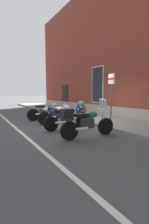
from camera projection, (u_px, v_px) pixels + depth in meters
ground_plane at (85, 124)px, 8.34m from camera, size 140.00×140.00×0.00m
sidewalk at (106, 120)px, 9.04m from camera, size 30.49×2.77×0.15m
lane_stripe at (20, 131)px, 6.70m from camera, size 30.49×0.12×0.01m
motorcycle_grey_naked at (45, 112)px, 9.44m from camera, size 0.62×2.03×0.97m
motorcycle_white_sport at (58, 113)px, 8.38m from camera, size 0.62×1.99×0.98m
motorcycle_blue_sport at (69, 116)px, 7.00m from camera, size 0.62×2.07×1.04m
motorcycle_green_touring at (86, 122)px, 5.73m from camera, size 0.62×2.16×1.34m
parking_sign at (111, 91)px, 7.37m from camera, size 0.36×0.07×2.27m
barrel_planter at (81, 110)px, 9.55m from camera, size 0.59×0.59×0.95m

